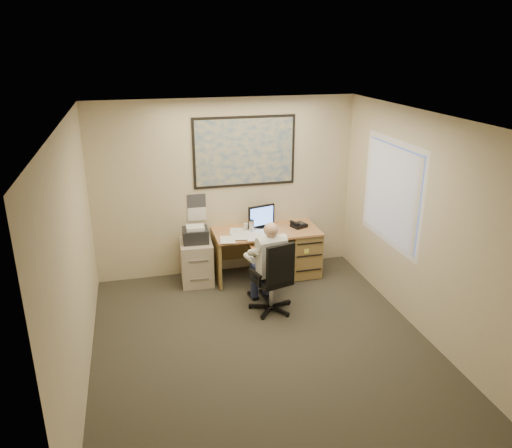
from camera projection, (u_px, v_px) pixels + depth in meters
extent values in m
cube|color=#312E26|center=(263.00, 346.00, 6.00)|extent=(4.00, 4.50, 0.00)
cube|color=white|center=(265.00, 120.00, 5.07)|extent=(4.00, 4.50, 0.00)
cube|color=beige|center=(226.00, 188.00, 7.58)|extent=(4.00, 0.00, 2.70)
cube|color=beige|center=(347.00, 361.00, 3.48)|extent=(4.00, 0.00, 2.70)
cube|color=beige|center=(75.00, 261.00, 5.07)|extent=(0.00, 4.50, 2.70)
cube|color=beige|center=(425.00, 227.00, 5.99)|extent=(0.00, 4.50, 2.70)
cube|color=tan|center=(266.00, 231.00, 7.58)|extent=(1.60, 0.75, 0.03)
cube|color=olive|center=(302.00, 250.00, 7.84)|extent=(0.45, 0.70, 0.70)
cube|color=olive|center=(216.00, 259.00, 7.53)|extent=(0.04, 0.70, 0.70)
cube|color=olive|center=(261.00, 240.00, 7.99)|extent=(1.55, 0.03, 0.55)
cylinder|color=black|center=(261.00, 227.00, 7.69)|extent=(0.18, 0.18, 0.02)
cube|color=black|center=(261.00, 216.00, 7.61)|extent=(0.43, 0.15, 0.33)
cube|color=#5889EF|center=(262.00, 216.00, 7.59)|extent=(0.38, 0.10, 0.28)
cube|color=tan|center=(270.00, 247.00, 7.18)|extent=(0.55, 0.30, 0.02)
cube|color=beige|center=(270.00, 246.00, 7.17)|extent=(0.43, 0.14, 0.02)
cube|color=black|center=(299.00, 225.00, 7.70)|extent=(0.27, 0.26, 0.05)
cylinder|color=silver|center=(252.00, 226.00, 7.50)|extent=(0.08, 0.08, 0.17)
cylinder|color=white|center=(246.00, 226.00, 7.60)|extent=(0.07, 0.07, 0.09)
cube|color=white|center=(237.00, 232.00, 7.46)|extent=(0.60, 0.56, 0.02)
cube|color=#1E4C93|center=(245.00, 152.00, 7.44)|extent=(1.56, 0.03, 1.06)
cube|color=white|center=(197.00, 208.00, 7.56)|extent=(0.28, 0.01, 0.42)
cube|color=#BBAA97|center=(197.00, 262.00, 7.51)|extent=(0.49, 0.58, 0.65)
cube|color=black|center=(195.00, 235.00, 7.36)|extent=(0.39, 0.34, 0.21)
cube|color=white|center=(195.00, 228.00, 7.30)|extent=(0.27, 0.22, 0.05)
cylinder|color=silver|center=(271.00, 294.00, 6.74)|extent=(0.06, 0.06, 0.38)
cube|color=black|center=(271.00, 280.00, 6.67)|extent=(0.54, 0.54, 0.07)
cube|color=black|center=(272.00, 265.00, 6.36)|extent=(0.40, 0.16, 0.53)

